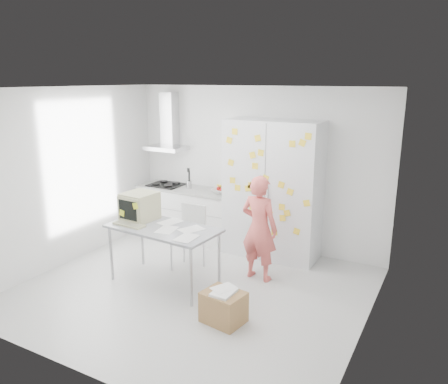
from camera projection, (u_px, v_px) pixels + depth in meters
The scene contains 10 objects.
floor at pixel (193, 290), 5.99m from camera, with size 4.50×4.00×0.02m, color silver.
walls at pixel (219, 184), 6.26m from camera, with size 4.52×4.01×2.70m.
ceiling at pixel (189, 88), 5.31m from camera, with size 4.50×4.00×0.02m, color white.
counter_run at pixel (187, 212), 7.87m from camera, with size 1.84×0.63×1.28m.
range_hood at pixel (169, 128), 7.82m from camera, with size 0.70×0.48×1.01m.
tall_cabinet at pixel (273, 190), 6.92m from camera, with size 1.50×0.68×2.20m.
person at pixel (259, 228), 6.16m from camera, with size 0.56×0.37×1.53m, color #E66059.
desk at pixel (148, 216), 6.16m from camera, with size 1.60×0.88×1.23m.
chair at pixel (190, 233), 6.59m from camera, with size 0.45×0.45×0.97m.
cardboard_box at pixel (224, 307), 5.16m from camera, with size 0.53×0.45×0.41m.
Camera 1 is at (2.98, -4.58, 2.82)m, focal length 35.00 mm.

